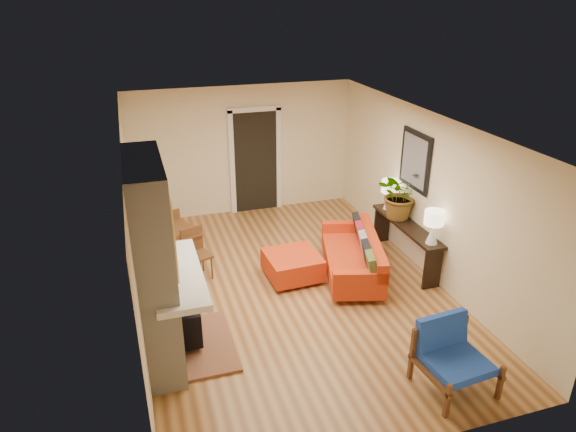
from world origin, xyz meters
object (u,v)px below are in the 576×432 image
object	(u,v)px
dining_table	(177,236)
console_table	(406,232)
ottoman	(293,265)
houseplant	(400,193)
sofa	(356,256)
lamp_near	(434,223)
blue_chair	(451,352)
lamp_far	(390,191)

from	to	relation	value
dining_table	console_table	distance (m)	3.81
ottoman	houseplant	size ratio (longest dim) A/B	1.00
sofa	lamp_near	bearing A→B (deg)	-33.73
blue_chair	lamp_far	bearing A→B (deg)	74.43
dining_table	console_table	bearing A→B (deg)	-16.33
lamp_far	blue_chair	bearing A→B (deg)	-105.57
blue_chair	houseplant	bearing A→B (deg)	72.82
sofa	console_table	size ratio (longest dim) A/B	1.10
sofa	lamp_near	size ratio (longest dim) A/B	3.78
console_table	houseplant	size ratio (longest dim) A/B	2.14
ottoman	console_table	distance (m)	1.99
lamp_far	houseplant	bearing A→B (deg)	-91.55
blue_chair	lamp_near	xyz separation A→B (m)	(0.95, 2.02, 0.62)
blue_chair	dining_table	world-z (taller)	dining_table
blue_chair	console_table	bearing A→B (deg)	70.87
dining_table	ottoman	bearing A→B (deg)	-30.11
blue_chair	lamp_near	distance (m)	2.32
ottoman	dining_table	world-z (taller)	dining_table
dining_table	houseplant	xyz separation A→B (m)	(3.65, -0.77, 0.61)
console_table	lamp_near	xyz separation A→B (m)	(0.00, -0.73, 0.49)
lamp_near	lamp_far	bearing A→B (deg)	90.00
dining_table	lamp_near	size ratio (longest dim) A/B	2.93
ottoman	lamp_far	xyz separation A→B (m)	(1.96, 0.58, 0.82)
dining_table	lamp_near	distance (m)	4.11
ottoman	console_table	size ratio (longest dim) A/B	0.47
ottoman	lamp_far	bearing A→B (deg)	16.52
lamp_far	sofa	bearing A→B (deg)	-140.70
ottoman	blue_chair	bearing A→B (deg)	-70.37
ottoman	houseplant	distance (m)	2.17
lamp_far	houseplant	distance (m)	0.38
houseplant	lamp_near	bearing A→B (deg)	-89.44
dining_table	houseplant	bearing A→B (deg)	-11.92
houseplant	console_table	bearing A→B (deg)	-88.10
blue_chair	lamp_near	world-z (taller)	lamp_near
lamp_near	blue_chair	bearing A→B (deg)	-115.28
sofa	houseplant	distance (m)	1.31
console_table	ottoman	bearing A→B (deg)	177.39
dining_table	lamp_near	bearing A→B (deg)	-26.21
ottoman	sofa	bearing A→B (deg)	-10.49
ottoman	houseplant	bearing A→B (deg)	6.21
ottoman	lamp_near	xyz separation A→B (m)	(1.96, -0.82, 0.82)
sofa	ottoman	distance (m)	1.04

